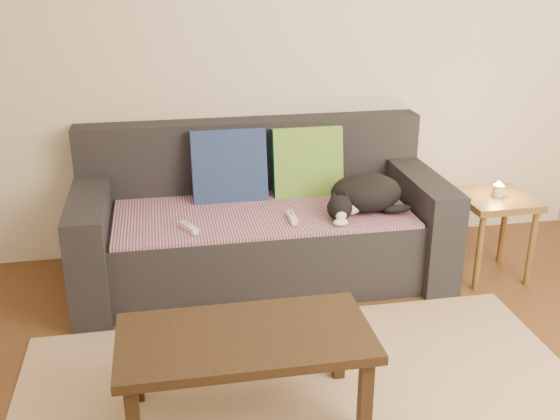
{
  "coord_description": "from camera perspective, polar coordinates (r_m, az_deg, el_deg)",
  "views": [
    {
      "loc": [
        -0.54,
        -1.94,
        1.81
      ],
      "look_at": [
        0.05,
        1.2,
        0.55
      ],
      "focal_mm": 42.0,
      "sensor_mm": 36.0,
      "label": 1
    }
  ],
  "objects": [
    {
      "name": "cushion_green",
      "position": [
        3.96,
        2.37,
        4.17
      ],
      "size": [
        0.42,
        0.18,
        0.43
      ],
      "primitive_type": "cube",
      "rotation": [
        -0.19,
        0.0,
        0.0
      ],
      "color": "#0B4936",
      "rests_on": "throw_blanket"
    },
    {
      "name": "coffee_table",
      "position": [
        2.66,
        -3.03,
        -11.65
      ],
      "size": [
        1.01,
        0.51,
        0.41
      ],
      "color": "black",
      "rests_on": "rug"
    },
    {
      "name": "candle",
      "position": [
        3.95,
        18.46,
        1.63
      ],
      "size": [
        0.06,
        0.06,
        0.09
      ],
      "color": "beige",
      "rests_on": "side_table"
    },
    {
      "name": "cushion_navy",
      "position": [
        3.88,
        -4.46,
        3.77
      ],
      "size": [
        0.44,
        0.21,
        0.45
      ],
      "primitive_type": "cube",
      "rotation": [
        -0.22,
        0.0,
        0.0
      ],
      "color": "navy",
      "rests_on": "throw_blanket"
    },
    {
      "name": "cat",
      "position": [
        3.71,
        7.32,
        1.36
      ],
      "size": [
        0.49,
        0.36,
        0.21
      ],
      "rotation": [
        0.0,
        0.0,
        -0.04
      ],
      "color": "black",
      "rests_on": "throw_blanket"
    },
    {
      "name": "sofa",
      "position": [
        3.86,
        -1.75,
        -1.38
      ],
      "size": [
        2.1,
        0.94,
        0.87
      ],
      "color": "#232328",
      "rests_on": "ground"
    },
    {
      "name": "wii_remote_b",
      "position": [
        3.59,
        1.06,
        -0.67
      ],
      "size": [
        0.04,
        0.15,
        0.03
      ],
      "primitive_type": "cube",
      "rotation": [
        0.0,
        0.0,
        1.58
      ],
      "color": "white",
      "rests_on": "throw_blanket"
    },
    {
      "name": "side_table",
      "position": [
        4.0,
        18.25,
        -0.06
      ],
      "size": [
        0.4,
        0.4,
        0.5
      ],
      "color": "brown",
      "rests_on": "ground"
    },
    {
      "name": "back_wall",
      "position": [
        4.01,
        -2.9,
        14.19
      ],
      "size": [
        4.5,
        0.04,
        2.6
      ],
      "primitive_type": "cube",
      "color": "beige",
      "rests_on": "ground"
    },
    {
      "name": "throw_blanket",
      "position": [
        3.73,
        -1.55,
        -0.21
      ],
      "size": [
        1.66,
        0.74,
        0.02
      ],
      "primitive_type": "cube",
      "color": "#47284C",
      "rests_on": "sofa"
    },
    {
      "name": "wii_remote_a",
      "position": [
        3.49,
        -7.92,
        -1.53
      ],
      "size": [
        0.1,
        0.15,
        0.03
      ],
      "primitive_type": "cube",
      "rotation": [
        0.0,
        0.0,
        2.02
      ],
      "color": "white",
      "rests_on": "throw_blanket"
    }
  ]
}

